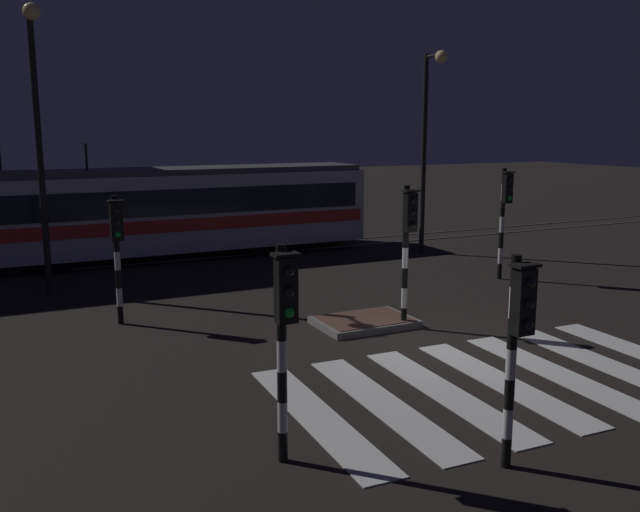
{
  "coord_description": "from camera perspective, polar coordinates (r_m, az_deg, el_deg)",
  "views": [
    {
      "loc": [
        -8.36,
        -11.67,
        4.71
      ],
      "look_at": [
        -0.73,
        4.08,
        1.4
      ],
      "focal_mm": 38.53,
      "sensor_mm": 36.0,
      "label": 1
    }
  ],
  "objects": [
    {
      "name": "traffic_light_corner_near_left",
      "position": [
        9.41,
        -3.0,
        -5.55
      ],
      "size": [
        0.36,
        0.42,
        3.15
      ],
      "color": "black",
      "rests_on": "ground"
    },
    {
      "name": "street_lamp_trackside_right",
      "position": [
        25.66,
        8.99,
        10.4
      ],
      "size": [
        0.44,
        1.21,
        7.32
      ],
      "color": "black",
      "rests_on": "ground"
    },
    {
      "name": "ground_plane",
      "position": [
        15.1,
        9.38,
        -7.61
      ],
      "size": [
        120.0,
        120.0,
        0.0
      ],
      "primitive_type": "plane",
      "color": "black"
    },
    {
      "name": "street_lamp_trackside_left",
      "position": [
        20.44,
        -22.4,
        10.45
      ],
      "size": [
        0.44,
        1.21,
        7.82
      ],
      "color": "black",
      "rests_on": "ground"
    },
    {
      "name": "tram",
      "position": [
        25.26,
        -13.33,
        3.69
      ],
      "size": [
        15.67,
        2.58,
        4.15
      ],
      "color": "silver",
      "rests_on": "ground"
    },
    {
      "name": "traffic_light_corner_far_left",
      "position": [
        16.88,
        -16.51,
        1.22
      ],
      "size": [
        0.36,
        0.42,
        3.12
      ],
      "color": "black",
      "rests_on": "ground"
    },
    {
      "name": "traffic_island",
      "position": [
        16.61,
        3.72,
        -5.47
      ],
      "size": [
        2.29,
        1.59,
        0.18
      ],
      "color": "slate",
      "rests_on": "ground"
    },
    {
      "name": "crosswalk_zebra",
      "position": [
        13.46,
        14.87,
        -10.09
      ],
      "size": [
        8.42,
        4.96,
        0.02
      ],
      "color": "silver",
      "rests_on": "ground"
    },
    {
      "name": "traffic_light_corner_far_right",
      "position": [
        21.83,
        15.09,
        3.96
      ],
      "size": [
        0.36,
        0.42,
        3.46
      ],
      "color": "black",
      "rests_on": "ground"
    },
    {
      "name": "rail_far",
      "position": [
        26.98,
        -7.38,
        0.6
      ],
      "size": [
        80.0,
        0.12,
        0.03
      ],
      "primitive_type": "cube",
      "color": "#59595E",
      "rests_on": "ground"
    },
    {
      "name": "traffic_light_kerb_mid_left",
      "position": [
        9.63,
        16.09,
        -6.06
      ],
      "size": [
        0.36,
        0.42,
        3.03
      ],
      "color": "black",
      "rests_on": "ground"
    },
    {
      "name": "traffic_light_median_centre",
      "position": [
        15.99,
        7.31,
        1.7
      ],
      "size": [
        0.36,
        0.42,
        3.38
      ],
      "color": "black",
      "rests_on": "ground"
    },
    {
      "name": "rail_near",
      "position": [
        25.64,
        -6.36,
        0.09
      ],
      "size": [
        80.0,
        0.12,
        0.03
      ],
      "primitive_type": "cube",
      "color": "#59595E",
      "rests_on": "ground"
    }
  ]
}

